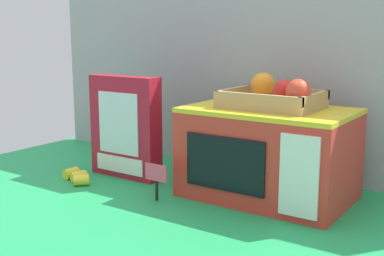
% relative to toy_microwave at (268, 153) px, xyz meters
% --- Properties ---
extents(ground_plane, '(1.70, 1.70, 0.00)m').
position_rel_toy_microwave_xyz_m(ground_plane, '(-0.18, -0.04, -0.12)').
color(ground_plane, '#219E54').
rests_on(ground_plane, ground).
extents(display_back_panel, '(1.61, 0.03, 0.71)m').
position_rel_toy_microwave_xyz_m(display_back_panel, '(-0.18, 0.23, 0.23)').
color(display_back_panel, '#A0A3A8').
rests_on(display_back_panel, ground).
extents(toy_microwave, '(0.43, 0.29, 0.24)m').
position_rel_toy_microwave_xyz_m(toy_microwave, '(0.00, 0.00, 0.00)').
color(toy_microwave, red).
rests_on(toy_microwave, ground).
extents(food_groups_crate, '(0.25, 0.19, 0.09)m').
position_rel_toy_microwave_xyz_m(food_groups_crate, '(0.01, 0.01, 0.15)').
color(food_groups_crate, tan).
rests_on(food_groups_crate, toy_microwave).
extents(cookie_set_box, '(0.24, 0.06, 0.31)m').
position_rel_toy_microwave_xyz_m(cookie_set_box, '(-0.45, -0.07, 0.03)').
color(cookie_set_box, '#B2192D').
rests_on(cookie_set_box, ground).
extents(price_sign, '(0.07, 0.01, 0.10)m').
position_rel_toy_microwave_xyz_m(price_sign, '(-0.23, -0.19, -0.06)').
color(price_sign, black).
rests_on(price_sign, ground).
extents(loose_toy_banana, '(0.12, 0.08, 0.03)m').
position_rel_toy_microwave_xyz_m(loose_toy_banana, '(-0.53, -0.19, -0.11)').
color(loose_toy_banana, yellow).
rests_on(loose_toy_banana, ground).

